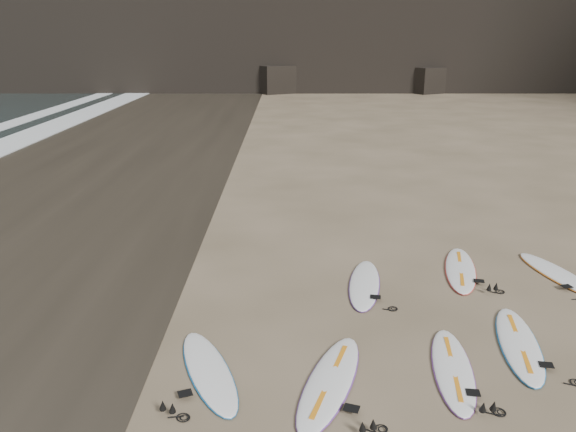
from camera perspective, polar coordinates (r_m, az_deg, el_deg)
name	(u,v)px	position (r m, az deg, el deg)	size (l,w,h in m)	color
ground	(562,346)	(11.08, 26.11, -11.82)	(240.00, 240.00, 0.00)	#897559
wet_sand	(47,193)	(20.93, -23.24, 2.20)	(12.00, 200.00, 0.01)	#383026
surfboard_0	(330,381)	(9.08, 4.29, -16.35)	(0.66, 2.74, 0.10)	white
surfboard_1	(453,368)	(9.72, 16.39, -14.62)	(0.60, 2.51, 0.09)	white
surfboard_2	(519,343)	(10.78, 22.41, -11.85)	(0.64, 2.67, 0.10)	white
surfboard_5	(364,284)	(12.29, 7.77, -6.82)	(0.63, 2.61, 0.09)	white
surfboard_6	(460,269)	(13.49, 17.11, -5.17)	(0.65, 2.71, 0.10)	white
surfboard_7	(559,274)	(14.02, 25.81, -5.34)	(0.63, 2.64, 0.10)	white
surfboard_11	(209,370)	(9.39, -8.05, -15.23)	(0.61, 2.55, 0.09)	white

